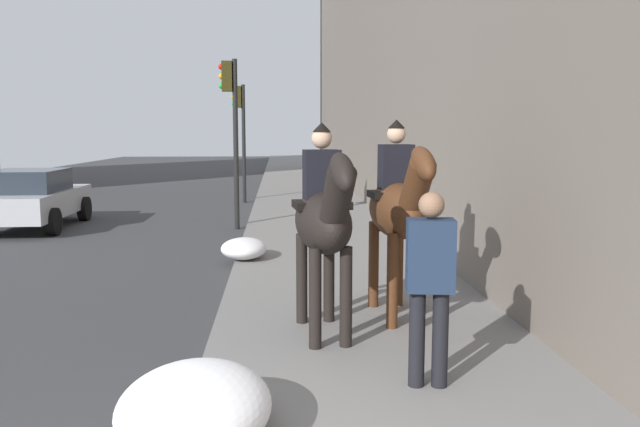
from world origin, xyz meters
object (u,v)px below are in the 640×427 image
object	(u,v)px
mounted_horse_far	(398,208)
car_near_lane	(30,198)
traffic_light_near_curb	(232,117)
mounted_horse_near	(324,219)
traffic_light_far_curb	(241,124)
pedestrian_greeting	(430,276)

from	to	relation	value
mounted_horse_far	car_near_lane	xyz separation A→B (m)	(8.39, 7.40, -0.70)
car_near_lane	traffic_light_near_curb	distance (m)	5.31
mounted_horse_near	car_near_lane	bearing A→B (deg)	-150.79
mounted_horse_near	traffic_light_near_curb	bearing A→B (deg)	-176.14
mounted_horse_near	mounted_horse_far	bearing A→B (deg)	117.60
car_near_lane	traffic_light_far_curb	size ratio (longest dim) A/B	1.04
mounted_horse_far	mounted_horse_near	bearing A→B (deg)	-60.76
mounted_horse_near	traffic_light_near_curb	xyz separation A→B (m)	(8.54, 1.56, 1.29)
mounted_horse_far	car_near_lane	world-z (taller)	mounted_horse_far
traffic_light_near_curb	pedestrian_greeting	bearing A→B (deg)	-166.64
mounted_horse_near	traffic_light_far_curb	size ratio (longest dim) A/B	0.59
mounted_horse_far	traffic_light_near_curb	distance (m)	8.39
mounted_horse_near	traffic_light_far_curb	bearing A→B (deg)	-179.84
pedestrian_greeting	traffic_light_far_curb	distance (m)	16.12
mounted_horse_near	traffic_light_near_curb	size ratio (longest dim) A/B	0.57
pedestrian_greeting	car_near_lane	xyz separation A→B (m)	(10.44, 7.28, -0.35)
traffic_light_near_curb	traffic_light_far_curb	distance (m)	5.89
traffic_light_near_curb	traffic_light_far_curb	xyz separation A→B (m)	(5.89, 0.13, -0.09)
pedestrian_greeting	car_near_lane	bearing A→B (deg)	41.97
pedestrian_greeting	mounted_horse_far	bearing A→B (deg)	3.88
car_near_lane	traffic_light_near_curb	world-z (taller)	traffic_light_near_curb
mounted_horse_near	traffic_light_far_curb	world-z (taller)	traffic_light_far_curb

